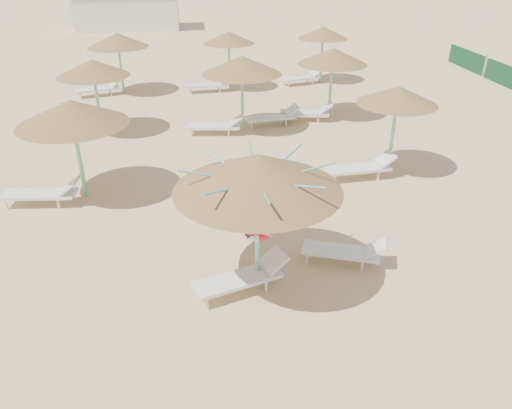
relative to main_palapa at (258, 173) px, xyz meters
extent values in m
plane|color=tan|center=(0.02, 0.20, -2.49)|extent=(120.00, 120.00, 0.00)
cylinder|color=#6CBBA9|center=(0.00, 0.00, -1.29)|extent=(0.11, 0.11, 2.40)
cone|color=olive|center=(0.00, 0.00, 0.02)|extent=(3.20, 3.20, 0.72)
cylinder|color=#6CBBA9|center=(0.00, 0.00, -0.24)|extent=(0.20, 0.20, 0.12)
cylinder|color=#6CBBA9|center=(0.74, 0.00, -0.03)|extent=(1.45, 0.04, 0.37)
cylinder|color=#6CBBA9|center=(0.52, 0.52, -0.03)|extent=(1.05, 1.05, 0.37)
cylinder|color=#6CBBA9|center=(0.00, 0.74, -0.03)|extent=(0.04, 1.45, 0.37)
cylinder|color=#6CBBA9|center=(-0.52, 0.52, -0.03)|extent=(1.05, 1.05, 0.37)
cylinder|color=#6CBBA9|center=(-0.74, 0.00, -0.03)|extent=(1.45, 0.04, 0.37)
cylinder|color=#6CBBA9|center=(-0.52, -0.52, -0.03)|extent=(1.05, 1.05, 0.37)
cylinder|color=#6CBBA9|center=(0.00, -0.74, -0.03)|extent=(0.04, 1.45, 0.37)
cylinder|color=#6CBBA9|center=(0.52, -0.52, -0.03)|extent=(1.05, 1.05, 0.37)
torus|color=red|center=(0.00, -0.10, -1.04)|extent=(0.73, 0.15, 0.73)
cylinder|color=silver|center=(-1.06, -0.71, -2.36)|extent=(0.06, 0.06, 0.26)
cylinder|color=silver|center=(-1.22, -0.26, -2.36)|extent=(0.06, 0.06, 0.26)
cylinder|color=silver|center=(0.14, -0.29, -2.36)|extent=(0.06, 0.06, 0.26)
cylinder|color=silver|center=(-0.02, 0.15, -2.36)|extent=(0.06, 0.06, 0.26)
cube|color=silver|center=(-0.43, -0.24, -2.19)|extent=(1.88, 1.13, 0.08)
cube|color=silver|center=(0.33, 0.02, -1.97)|extent=(0.61, 0.68, 0.34)
cylinder|color=silver|center=(1.16, 0.57, -2.37)|extent=(0.05, 0.05, 0.25)
cylinder|color=silver|center=(1.31, 0.98, -2.37)|extent=(0.05, 0.05, 0.25)
cylinder|color=silver|center=(2.28, 0.15, -2.37)|extent=(0.05, 0.05, 0.25)
cylinder|color=silver|center=(2.43, 0.57, -2.37)|extent=(0.05, 0.05, 0.25)
cube|color=silver|center=(1.90, 0.53, -2.21)|extent=(1.76, 1.09, 0.07)
cube|color=silver|center=(2.60, 0.27, -2.00)|extent=(0.58, 0.64, 0.32)
cylinder|color=#6CBBA9|center=(-4.24, 4.58, -1.34)|extent=(0.11, 0.11, 2.30)
cone|color=olive|center=(-4.24, 4.58, -0.10)|extent=(2.88, 2.88, 0.65)
cylinder|color=#6CBBA9|center=(-4.24, 4.58, -0.34)|extent=(0.20, 0.20, 0.12)
cylinder|color=silver|center=(-6.16, 4.00, -2.35)|extent=(0.06, 0.06, 0.28)
cylinder|color=silver|center=(-6.11, 4.50, -2.35)|extent=(0.06, 0.06, 0.28)
cylinder|color=silver|center=(-4.81, 3.88, -2.35)|extent=(0.06, 0.06, 0.28)
cylinder|color=silver|center=(-4.77, 4.38, -2.35)|extent=(0.06, 0.06, 0.28)
cube|color=silver|center=(-5.34, 4.18, -2.17)|extent=(1.95, 0.78, 0.08)
cube|color=silver|center=(-4.49, 4.10, -1.93)|extent=(0.54, 0.64, 0.36)
cylinder|color=#6CBBA9|center=(-4.55, 9.81, -1.34)|extent=(0.11, 0.11, 2.30)
cone|color=olive|center=(-4.55, 9.81, -0.11)|extent=(2.53, 2.53, 0.57)
cylinder|color=#6CBBA9|center=(-4.55, 9.81, -0.34)|extent=(0.20, 0.20, 0.12)
cylinder|color=silver|center=(-6.34, 8.93, -2.35)|extent=(0.06, 0.06, 0.28)
cylinder|color=silver|center=(-6.48, 9.41, -2.35)|extent=(0.06, 0.06, 0.28)
cylinder|color=silver|center=(-5.05, 9.33, -2.35)|extent=(0.06, 0.06, 0.28)
cylinder|color=silver|center=(-5.20, 9.81, -2.35)|extent=(0.06, 0.06, 0.28)
cube|color=silver|center=(-5.65, 9.41, -2.17)|extent=(2.00, 1.16, 0.08)
cube|color=silver|center=(-4.83, 9.66, -1.93)|extent=(0.64, 0.72, 0.36)
cylinder|color=#6CBBA9|center=(-4.34, 15.38, -1.34)|extent=(0.11, 0.11, 2.30)
cone|color=olive|center=(-4.34, 15.38, -0.10)|extent=(2.73, 2.73, 0.61)
cylinder|color=#6CBBA9|center=(-4.34, 15.38, -0.34)|extent=(0.20, 0.20, 0.12)
cylinder|color=silver|center=(-6.14, 14.51, -2.35)|extent=(0.06, 0.06, 0.28)
cylinder|color=silver|center=(-6.28, 14.98, -2.35)|extent=(0.06, 0.06, 0.28)
cylinder|color=silver|center=(-4.85, 14.90, -2.35)|extent=(0.06, 0.06, 0.28)
cylinder|color=silver|center=(-4.99, 15.38, -2.35)|extent=(0.06, 0.06, 0.28)
cube|color=silver|center=(-5.44, 14.98, -2.17)|extent=(2.00, 1.14, 0.08)
cube|color=silver|center=(-4.63, 15.22, -1.93)|extent=(0.64, 0.71, 0.36)
cylinder|color=#6CBBA9|center=(0.66, 9.56, -1.34)|extent=(0.11, 0.11, 2.30)
cone|color=olive|center=(0.66, 9.56, -0.10)|extent=(2.88, 2.88, 0.65)
cylinder|color=#6CBBA9|center=(0.66, 9.56, -0.34)|extent=(0.20, 0.20, 0.12)
cylinder|color=silver|center=(-1.27, 9.01, -2.35)|extent=(0.06, 0.06, 0.28)
cylinder|color=silver|center=(-1.20, 9.51, -2.35)|extent=(0.06, 0.06, 0.28)
cylinder|color=silver|center=(0.07, 8.85, -2.35)|extent=(0.06, 0.06, 0.28)
cylinder|color=silver|center=(0.14, 9.35, -2.35)|extent=(0.06, 0.06, 0.28)
cube|color=silver|center=(-0.44, 9.16, -2.17)|extent=(1.96, 0.85, 0.08)
cube|color=silver|center=(0.40, 9.06, -1.93)|extent=(0.55, 0.65, 0.36)
cylinder|color=silver|center=(1.00, 9.52, -2.35)|extent=(0.06, 0.06, 0.28)
cylinder|color=silver|center=(0.93, 10.02, -2.35)|extent=(0.06, 0.06, 0.28)
cylinder|color=silver|center=(2.34, 9.68, -2.35)|extent=(0.06, 0.06, 0.28)
cylinder|color=silver|center=(2.27, 10.18, -2.35)|extent=(0.06, 0.06, 0.28)
cube|color=silver|center=(1.76, 9.86, -2.17)|extent=(1.96, 0.85, 0.08)
cube|color=silver|center=(2.60, 9.97, -1.93)|extent=(0.55, 0.65, 0.36)
cylinder|color=#6CBBA9|center=(0.64, 15.44, -1.34)|extent=(0.11, 0.11, 2.30)
cone|color=olive|center=(0.64, 15.44, -0.11)|extent=(2.39, 2.39, 0.54)
cylinder|color=#6CBBA9|center=(0.64, 15.44, -0.34)|extent=(0.20, 0.20, 0.12)
cylinder|color=silver|center=(-1.23, 14.71, -2.35)|extent=(0.06, 0.06, 0.28)
cylinder|color=silver|center=(-1.28, 15.20, -2.35)|extent=(0.06, 0.06, 0.28)
cylinder|color=silver|center=(0.11, 14.85, -2.35)|extent=(0.06, 0.06, 0.28)
cylinder|color=silver|center=(0.06, 15.34, -2.35)|extent=(0.06, 0.06, 0.28)
cube|color=silver|center=(-0.46, 15.04, -2.17)|extent=(1.95, 0.82, 0.08)
cube|color=silver|center=(0.38, 15.13, -1.93)|extent=(0.55, 0.65, 0.36)
cylinder|color=#6CBBA9|center=(4.71, 5.16, -1.34)|extent=(0.11, 0.11, 2.30)
cone|color=olive|center=(4.71, 5.16, -0.11)|extent=(2.33, 2.33, 0.52)
cylinder|color=#6CBBA9|center=(4.71, 5.16, -0.34)|extent=(0.20, 0.20, 0.12)
cylinder|color=silver|center=(2.83, 4.44, -2.35)|extent=(0.06, 0.06, 0.28)
cylinder|color=silver|center=(2.79, 4.94, -2.35)|extent=(0.06, 0.06, 0.28)
cylinder|color=silver|center=(4.18, 4.56, -2.35)|extent=(0.06, 0.06, 0.28)
cylinder|color=silver|center=(4.14, 5.05, -2.35)|extent=(0.06, 0.06, 0.28)
cube|color=silver|center=(3.61, 4.76, -2.17)|extent=(1.95, 0.78, 0.08)
cube|color=silver|center=(4.46, 4.83, -1.93)|extent=(0.53, 0.64, 0.36)
cylinder|color=#6CBBA9|center=(4.27, 10.71, -1.34)|extent=(0.11, 0.11, 2.30)
cone|color=olive|center=(4.27, 10.71, -0.10)|extent=(2.70, 2.70, 0.61)
cylinder|color=#6CBBA9|center=(4.27, 10.71, -0.34)|extent=(0.20, 0.20, 0.12)
cylinder|color=silver|center=(2.34, 10.22, -2.35)|extent=(0.06, 0.06, 0.28)
cylinder|color=silver|center=(2.44, 10.71, -2.35)|extent=(0.06, 0.06, 0.28)
cylinder|color=silver|center=(3.67, 9.96, -2.35)|extent=(0.06, 0.06, 0.28)
cylinder|color=silver|center=(3.76, 10.45, -2.35)|extent=(0.06, 0.06, 0.28)
cube|color=silver|center=(3.17, 10.31, -2.17)|extent=(1.98, 0.98, 0.08)
cube|color=silver|center=(4.01, 10.15, -1.93)|extent=(0.59, 0.68, 0.36)
cylinder|color=#6CBBA9|center=(5.27, 16.26, -1.34)|extent=(0.11, 0.11, 2.30)
cone|color=olive|center=(5.27, 16.26, -0.11)|extent=(2.42, 2.42, 0.54)
cylinder|color=#6CBBA9|center=(5.27, 16.26, -0.34)|extent=(0.20, 0.20, 0.12)
cylinder|color=silver|center=(3.48, 15.39, -2.35)|extent=(0.06, 0.06, 0.28)
cylinder|color=silver|center=(3.34, 15.87, -2.35)|extent=(0.06, 0.06, 0.28)
cylinder|color=silver|center=(4.77, 15.78, -2.35)|extent=(0.06, 0.06, 0.28)
cylinder|color=silver|center=(4.63, 16.26, -2.35)|extent=(0.06, 0.06, 0.28)
cube|color=silver|center=(4.17, 15.86, -2.17)|extent=(2.00, 1.13, 0.08)
cube|color=silver|center=(4.99, 16.10, -1.93)|extent=(0.64, 0.71, 0.36)
cube|color=silver|center=(-5.98, 35.20, -0.99)|extent=(8.00, 4.00, 3.00)
cube|color=#194D37|center=(14.02, 14.20, -1.99)|extent=(0.08, 3.80, 1.00)
cube|color=#194D37|center=(14.02, 18.20, -1.99)|extent=(0.08, 3.80, 1.00)
cylinder|color=#6CBBA9|center=(14.02, 16.30, -1.94)|extent=(0.08, 0.08, 1.10)
camera|label=1|loc=(-1.08, -8.32, 3.78)|focal=35.00mm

